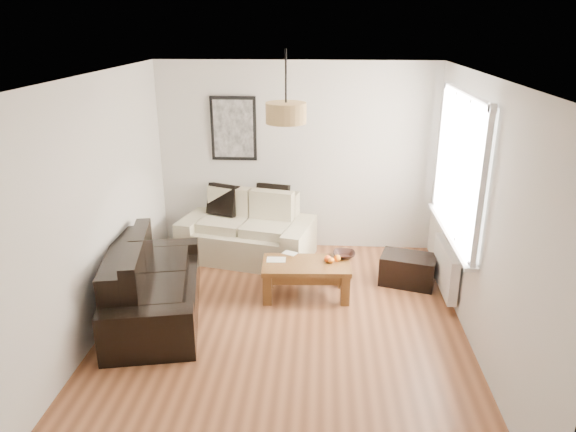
# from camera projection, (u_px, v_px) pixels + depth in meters

# --- Properties ---
(floor) EXTENTS (4.50, 4.50, 0.00)m
(floor) POSITION_uv_depth(u_px,v_px,m) (284.00, 328.00, 5.64)
(floor) COLOR brown
(floor) RESTS_ON ground
(ceiling) EXTENTS (3.80, 4.50, 0.00)m
(ceiling) POSITION_uv_depth(u_px,v_px,m) (284.00, 77.00, 4.74)
(ceiling) COLOR white
(ceiling) RESTS_ON floor
(wall_back) EXTENTS (3.80, 0.04, 2.60)m
(wall_back) POSITION_uv_depth(u_px,v_px,m) (296.00, 158.00, 7.30)
(wall_back) COLOR silver
(wall_back) RESTS_ON floor
(wall_front) EXTENTS (3.80, 0.04, 2.60)m
(wall_front) POSITION_uv_depth(u_px,v_px,m) (255.00, 344.00, 3.09)
(wall_front) COLOR silver
(wall_front) RESTS_ON floor
(wall_left) EXTENTS (0.04, 4.50, 2.60)m
(wall_left) POSITION_uv_depth(u_px,v_px,m) (95.00, 209.00, 5.31)
(wall_left) COLOR silver
(wall_left) RESTS_ON floor
(wall_right) EXTENTS (0.04, 4.50, 2.60)m
(wall_right) POSITION_uv_depth(u_px,v_px,m) (481.00, 218.00, 5.07)
(wall_right) COLOR silver
(wall_right) RESTS_ON floor
(window_bay) EXTENTS (0.14, 1.90, 1.60)m
(window_bay) POSITION_uv_depth(u_px,v_px,m) (461.00, 166.00, 5.72)
(window_bay) COLOR white
(window_bay) RESTS_ON wall_right
(radiator) EXTENTS (0.10, 0.90, 0.52)m
(radiator) POSITION_uv_depth(u_px,v_px,m) (445.00, 268.00, 6.14)
(radiator) COLOR white
(radiator) RESTS_ON wall_right
(poster) EXTENTS (0.62, 0.04, 0.87)m
(poster) POSITION_uv_depth(u_px,v_px,m) (234.00, 129.00, 7.19)
(poster) COLOR black
(poster) RESTS_ON wall_back
(pendant_shade) EXTENTS (0.40, 0.40, 0.20)m
(pendant_shade) POSITION_uv_depth(u_px,v_px,m) (286.00, 113.00, 5.15)
(pendant_shade) COLOR tan
(pendant_shade) RESTS_ON ceiling
(loveseat_cream) EXTENTS (1.90, 1.31, 0.86)m
(loveseat_cream) POSITION_uv_depth(u_px,v_px,m) (247.00, 228.00, 7.20)
(loveseat_cream) COLOR #BDB798
(loveseat_cream) RESTS_ON floor
(sofa_leather) EXTENTS (1.26, 2.01, 0.81)m
(sofa_leather) POSITION_uv_depth(u_px,v_px,m) (154.00, 282.00, 5.75)
(sofa_leather) COLOR black
(sofa_leather) RESTS_ON floor
(coffee_table) EXTENTS (1.05, 0.61, 0.42)m
(coffee_table) POSITION_uv_depth(u_px,v_px,m) (306.00, 279.00, 6.25)
(coffee_table) COLOR brown
(coffee_table) RESTS_ON floor
(ottoman) EXTENTS (0.74, 0.58, 0.37)m
(ottoman) POSITION_uv_depth(u_px,v_px,m) (408.00, 270.00, 6.54)
(ottoman) COLOR black
(ottoman) RESTS_ON floor
(cushion_left) EXTENTS (0.45, 0.29, 0.43)m
(cushion_left) POSITION_uv_depth(u_px,v_px,m) (223.00, 200.00, 7.31)
(cushion_left) COLOR black
(cushion_left) RESTS_ON loveseat_cream
(cushion_right) EXTENTS (0.47, 0.23, 0.45)m
(cushion_right) POSITION_uv_depth(u_px,v_px,m) (273.00, 200.00, 7.26)
(cushion_right) COLOR black
(cushion_right) RESTS_ON loveseat_cream
(fruit_bowl) EXTENTS (0.27, 0.27, 0.06)m
(fruit_bowl) POSITION_uv_depth(u_px,v_px,m) (344.00, 255.00, 6.32)
(fruit_bowl) COLOR black
(fruit_bowl) RESTS_ON coffee_table
(orange_a) EXTENTS (0.07, 0.07, 0.07)m
(orange_a) POSITION_uv_depth(u_px,v_px,m) (331.00, 260.00, 6.15)
(orange_a) COLOR orange
(orange_a) RESTS_ON fruit_bowl
(orange_b) EXTENTS (0.10, 0.10, 0.08)m
(orange_b) POSITION_uv_depth(u_px,v_px,m) (337.00, 258.00, 6.21)
(orange_b) COLOR orange
(orange_b) RESTS_ON fruit_bowl
(orange_c) EXTENTS (0.11, 0.11, 0.09)m
(orange_c) POSITION_uv_depth(u_px,v_px,m) (328.00, 259.00, 6.19)
(orange_c) COLOR #FF5615
(orange_c) RESTS_ON fruit_bowl
(papers) EXTENTS (0.23, 0.17, 0.01)m
(papers) POSITION_uv_depth(u_px,v_px,m) (276.00, 260.00, 6.26)
(papers) COLOR silver
(papers) RESTS_ON coffee_table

